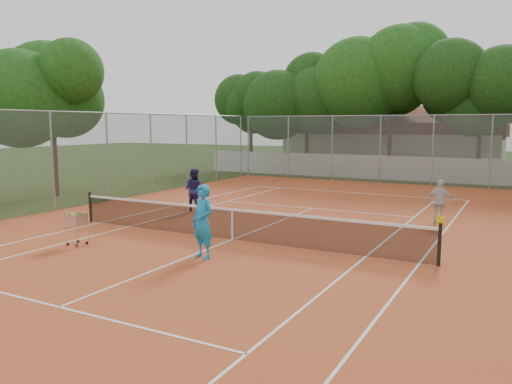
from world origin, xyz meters
The scene contains 12 objects.
ground centered at (0.00, 0.00, 0.00)m, with size 120.00×120.00×0.00m, color #1A340E.
court_pad centered at (0.00, 0.00, 0.01)m, with size 18.00×34.00×0.02m, color #B44C23.
court_lines centered at (0.00, 0.00, 0.02)m, with size 10.98×23.78×0.01m, color white.
tennis_net centered at (0.00, 0.00, 0.51)m, with size 11.88×0.10×0.98m, color black.
perimeter_fence centered at (0.00, 0.00, 2.00)m, with size 18.00×34.00×4.00m, color slate.
boundary_wall centered at (0.00, 19.00, 0.75)m, with size 26.00×0.30×1.50m, color white.
clubhouse centered at (-2.00, 29.00, 2.20)m, with size 16.40×9.00×4.40m, color beige.
tropical_trees centered at (0.00, 22.00, 5.00)m, with size 29.00×19.00×10.00m, color black.
player_near centered at (0.40, -2.13, 0.98)m, with size 0.70×0.46×1.93m, color #178BCB.
player_far_left centered at (-4.02, 3.67, 0.87)m, with size 0.83×0.65×1.70m, color #1F1B52.
player_far_right centered at (5.13, 5.53, 0.80)m, with size 0.92×0.38×1.57m, color silver.
ball_hopper centered at (-3.58, -2.73, 0.53)m, with size 0.49×0.49×1.01m, color silver.
Camera 1 is at (7.66, -12.64, 3.49)m, focal length 35.00 mm.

